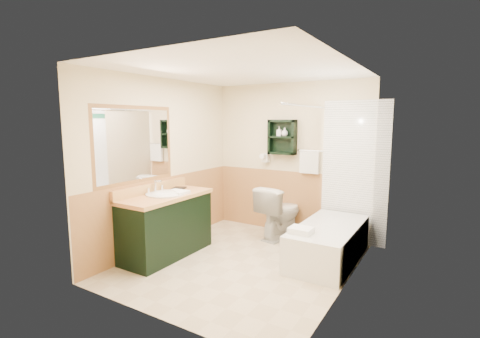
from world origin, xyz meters
name	(u,v)px	position (x,y,z in m)	size (l,w,h in m)	color
floor	(242,262)	(0.00, 0.00, 0.00)	(3.00, 3.00, 0.00)	#C9B692
back_wall	(290,159)	(0.00, 1.52, 1.20)	(2.60, 0.04, 2.40)	#FFF4C7
left_wall	(163,163)	(-1.32, 0.00, 1.20)	(0.04, 3.00, 2.40)	#FFF4C7
right_wall	(350,179)	(1.32, 0.00, 1.20)	(0.04, 3.00, 2.40)	#FFF4C7
ceiling	(242,69)	(0.00, 0.00, 2.42)	(2.60, 3.00, 0.04)	white
wainscot_left	(166,211)	(-1.29, 0.00, 0.50)	(2.98, 2.98, 1.00)	tan
wainscot_back	(289,202)	(0.00, 1.49, 0.50)	(2.58, 2.58, 1.00)	tan
mirror_frame	(135,145)	(-1.27, -0.55, 1.50)	(1.30, 1.30, 1.00)	brown
mirror_glass	(135,145)	(-1.27, -0.55, 1.50)	(1.20, 1.20, 0.90)	white
tile_right	(361,182)	(1.28, 0.75, 1.05)	(1.50, 1.50, 2.10)	white
tile_back	(354,173)	(1.03, 1.48, 1.05)	(0.95, 0.95, 2.10)	white
tile_accent	(364,113)	(1.27, 0.75, 1.90)	(1.50, 1.50, 0.10)	#164D33
wall_shelf	(282,137)	(-0.10, 1.41, 1.55)	(0.45, 0.15, 0.55)	black
hair_dryer	(266,158)	(-0.40, 1.43, 1.20)	(0.10, 0.24, 0.18)	white
towel_bar	(310,151)	(0.35, 1.45, 1.35)	(0.40, 0.06, 0.40)	white
curtain_rod	(306,106)	(0.53, 0.75, 2.00)	(0.03, 0.03, 1.60)	silver
shower_curtain	(309,168)	(0.53, 0.92, 1.15)	(1.05, 1.05, 1.70)	beige
vanity	(166,225)	(-0.99, -0.31, 0.42)	(0.59, 1.32, 0.84)	black
bathtub	(328,243)	(0.93, 0.65, 0.23)	(0.70, 1.50, 0.47)	silver
toilet	(280,212)	(0.00, 1.14, 0.40)	(0.46, 0.82, 0.80)	silver
counter_towel	(178,192)	(-0.89, -0.19, 0.86)	(0.27, 0.22, 0.04)	white
vanity_book	(172,181)	(-1.16, 0.01, 0.95)	(0.18, 0.02, 0.24)	black
tub_towel	(301,230)	(0.73, 0.16, 0.50)	(0.27, 0.22, 0.07)	white
soap_bottle_a	(279,134)	(-0.15, 1.40, 1.60)	(0.07, 0.15, 0.07)	silver
soap_bottle_b	(285,133)	(-0.06, 1.40, 1.62)	(0.10, 0.13, 0.10)	silver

